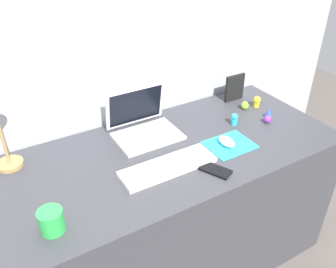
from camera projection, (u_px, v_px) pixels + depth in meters
ground_plane at (171, 258)px, 1.98m from camera, size 6.00×6.00×0.00m
back_wall at (133, 109)px, 1.85m from camera, size 2.77×0.05×1.54m
desk at (171, 210)px, 1.78m from camera, size 1.57×0.69×0.74m
laptop at (142, 122)px, 1.68m from camera, size 0.30×0.25×0.21m
keyboard at (168, 167)px, 1.46m from camera, size 0.41×0.13×0.02m
mousepad at (230, 145)px, 1.61m from camera, size 0.21×0.17×0.00m
mouse at (227, 142)px, 1.60m from camera, size 0.06×0.10×0.03m
cell_phone at (215, 170)px, 1.45m from camera, size 0.11×0.14×0.01m
desk_lamp at (1, 135)px, 1.37m from camera, size 0.11×0.16×0.37m
picture_frame at (235, 88)px, 1.96m from camera, size 0.12×0.02×0.15m
coffee_mug at (51, 221)px, 1.16m from camera, size 0.08×0.08×0.08m
toy_figurine_lime at (245, 105)px, 1.89m from camera, size 0.04×0.04×0.04m
toy_figurine_cyan at (234, 119)px, 1.75m from camera, size 0.03×0.03×0.06m
toy_figurine_yellow at (257, 101)px, 1.91m from camera, size 0.04×0.04×0.06m
toy_figurine_blue at (269, 113)px, 1.82m from camera, size 0.04×0.04×0.05m
toy_figurine_purple at (267, 119)px, 1.77m from camera, size 0.04×0.04×0.04m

